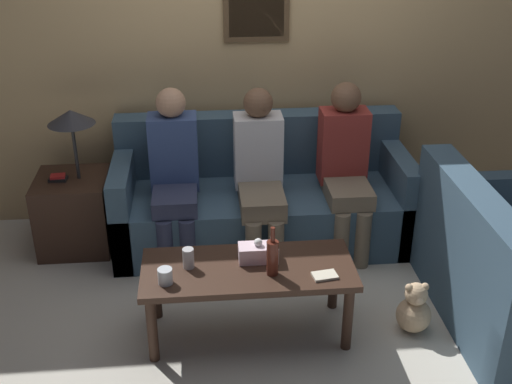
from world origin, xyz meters
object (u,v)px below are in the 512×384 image
(couch_side, at_px, (509,275))
(person_right, at_px, (345,163))
(couch_main, at_px, (261,199))
(drinking_glass, at_px, (165,276))
(person_middle, at_px, (260,170))
(coffee_table, at_px, (248,276))
(wine_bottle, at_px, (272,257))
(person_left, at_px, (174,170))
(teddy_bear, at_px, (414,310))

(couch_side, distance_m, person_right, 1.34)
(couch_main, relative_size, person_right, 1.77)
(person_right, bearing_deg, drinking_glass, -138.22)
(couch_main, distance_m, person_middle, 0.39)
(coffee_table, relative_size, wine_bottle, 4.10)
(couch_side, distance_m, coffee_table, 1.60)
(couch_main, relative_size, person_middle, 1.80)
(couch_main, height_order, person_left, person_left)
(couch_main, relative_size, couch_side, 1.51)
(person_middle, relative_size, person_right, 0.99)
(coffee_table, distance_m, drinking_glass, 0.50)
(couch_side, height_order, wine_bottle, couch_side)
(person_right, bearing_deg, wine_bottle, -121.02)
(coffee_table, bearing_deg, person_left, 113.87)
(drinking_glass, bearing_deg, couch_side, 3.28)
(drinking_glass, xyz_separation_m, person_middle, (0.63, 1.08, 0.13))
(couch_main, xyz_separation_m, person_left, (-0.63, -0.16, 0.34))
(couch_main, xyz_separation_m, coffee_table, (-0.19, -1.15, 0.09))
(drinking_glass, height_order, person_middle, person_middle)
(person_right, height_order, teddy_bear, person_right)
(teddy_bear, bearing_deg, couch_side, 6.62)
(drinking_glass, distance_m, person_right, 1.68)
(couch_side, relative_size, person_right, 1.17)
(coffee_table, height_order, person_left, person_left)
(couch_side, xyz_separation_m, person_left, (-2.04, 0.99, 0.34))
(couch_side, distance_m, wine_bottle, 1.49)
(couch_side, xyz_separation_m, wine_bottle, (-1.47, -0.08, 0.27))
(drinking_glass, bearing_deg, person_left, 88.35)
(person_middle, bearing_deg, teddy_bear, -50.70)
(person_right, bearing_deg, person_left, -179.80)
(couch_main, bearing_deg, wine_bottle, -92.83)
(coffee_table, relative_size, drinking_glass, 13.58)
(wine_bottle, bearing_deg, person_middle, 88.42)
(coffee_table, xyz_separation_m, wine_bottle, (0.13, -0.08, 0.18))
(drinking_glass, distance_m, person_left, 1.12)
(drinking_glass, bearing_deg, wine_bottle, 3.60)
(drinking_glass, relative_size, person_left, 0.08)
(couch_main, bearing_deg, person_left, -165.69)
(couch_main, distance_m, person_left, 0.74)
(wine_bottle, distance_m, person_left, 1.22)
(couch_side, relative_size, person_left, 1.18)
(coffee_table, distance_m, wine_bottle, 0.24)
(drinking_glass, bearing_deg, teddy_bear, 1.92)
(wine_bottle, xyz_separation_m, person_right, (0.65, 1.08, 0.07))
(couch_main, relative_size, teddy_bear, 6.44)
(teddy_bear, bearing_deg, person_right, 101.65)
(drinking_glass, height_order, person_right, person_right)
(drinking_glass, bearing_deg, person_middle, 59.66)
(coffee_table, xyz_separation_m, teddy_bear, (1.00, -0.07, -0.26))
(drinking_glass, height_order, teddy_bear, drinking_glass)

